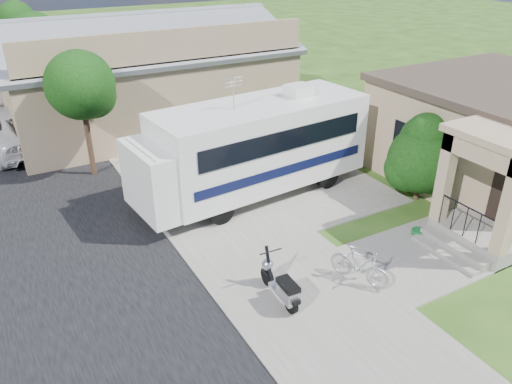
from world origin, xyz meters
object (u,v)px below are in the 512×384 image
garden_hose (418,233)px  pickup_truck (16,126)px  bicycle (359,267)px  motorhome (253,146)px  scooter (281,285)px  shrub (422,156)px

garden_hose → pickup_truck: bearing=124.5°
bicycle → pickup_truck: size_ratio=0.26×
motorhome → scooter: 5.97m
motorhome → garden_hose: size_ratio=20.79×
motorhome → pickup_truck: motorhome is taller
shrub → motorhome: bearing=147.5°
shrub → garden_hose: bearing=-133.8°
shrub → bicycle: bearing=-150.3°
motorhome → shrub: bearing=-37.9°
pickup_truck → garden_hose: bearing=114.9°
pickup_truck → bicycle: bearing=104.0°
shrub → pickup_truck: 16.25m
shrub → garden_hose: 2.93m
motorhome → bicycle: motorhome is taller
scooter → garden_hose: scooter is taller
shrub → scooter: (-6.91, -2.41, -1.05)m
pickup_truck → garden_hose: 16.58m
pickup_truck → garden_hose: pickup_truck is taller
motorhome → bicycle: (-0.12, -5.71, -1.29)m
motorhome → pickup_truck: size_ratio=1.31×
shrub → garden_hose: (-1.76, -1.84, -1.45)m
shrub → bicycle: shrub is taller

